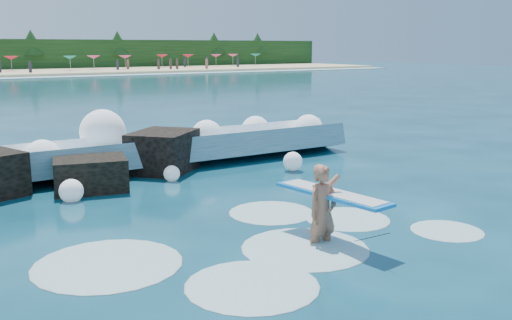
# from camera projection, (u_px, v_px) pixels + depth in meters

# --- Properties ---
(ground) EXTENTS (200.00, 200.00, 0.00)m
(ground) POSITION_uv_depth(u_px,v_px,m) (248.00, 242.00, 11.59)
(ground) COLOR #07303C
(ground) RESTS_ON ground
(breaking_wave) EXTENTS (16.04, 2.59, 1.38)m
(breaking_wave) POSITION_uv_depth(u_px,v_px,m) (129.00, 155.00, 18.33)
(breaking_wave) COLOR teal
(breaking_wave) RESTS_ON ground
(rock_cluster) EXTENTS (8.58, 3.49, 1.49)m
(rock_cluster) POSITION_uv_depth(u_px,v_px,m) (69.00, 170.00, 16.12)
(rock_cluster) COLOR black
(rock_cluster) RESTS_ON ground
(surfer_with_board) EXTENTS (1.11, 3.07, 1.96)m
(surfer_with_board) POSITION_uv_depth(u_px,v_px,m) (325.00, 209.00, 11.38)
(surfer_with_board) COLOR #9E644A
(surfer_with_board) RESTS_ON ground
(wave_spray) EXTENTS (15.24, 4.58, 2.00)m
(wave_spray) POSITION_uv_depth(u_px,v_px,m) (127.00, 141.00, 18.13)
(wave_spray) COLOR white
(wave_spray) RESTS_ON ground
(surf_foam) EXTENTS (8.93, 5.49, 0.14)m
(surf_foam) POSITION_uv_depth(u_px,v_px,m) (251.00, 248.00, 11.24)
(surf_foam) COLOR silver
(surf_foam) RESTS_ON ground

